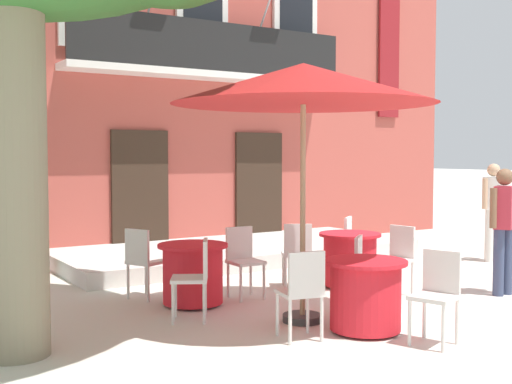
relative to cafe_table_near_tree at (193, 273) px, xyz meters
name	(u,v)px	position (x,y,z in m)	size (l,w,h in m)	color
ground_plane	(352,301)	(1.81, -0.88, -0.39)	(120.00, 120.00, 0.00)	beige
building_facade	(159,68)	(2.31, 6.11, 3.36)	(13.00, 5.09, 7.50)	#B24C42
entrance_step_platform	(237,251)	(2.31, 2.79, -0.27)	(6.34, 2.65, 0.25)	silver
cafe_table_near_tree	(193,273)	(0.00, 0.00, 0.00)	(0.86, 0.86, 0.76)	red
cafe_chair_near_tree_0	(143,258)	(-0.39, 0.65, 0.14)	(0.53, 0.53, 0.91)	silver
cafe_chair_near_tree_1	(196,274)	(-0.31, -0.69, 0.14)	(0.55, 0.55, 0.91)	silver
cafe_chair_near_tree_2	(243,257)	(0.75, 0.05, 0.14)	(0.42, 0.42, 0.91)	silver
cafe_table_middle	(365,295)	(0.96, -2.06, 0.00)	(0.86, 0.86, 0.76)	red
cafe_chair_middle_0	(437,290)	(1.27, -2.75, 0.14)	(0.51, 0.51, 0.91)	silver
cafe_chair_middle_1	(367,269)	(1.48, -1.52, 0.14)	(0.56, 0.56, 0.91)	silver
cafe_chair_middle_2	(302,288)	(0.21, -1.96, 0.14)	(0.48, 0.48, 0.91)	silver
cafe_table_front	(350,259)	(2.35, -0.20, 0.00)	(0.86, 0.86, 0.76)	red
cafe_chair_front_0	(355,242)	(2.90, 0.32, 0.14)	(0.56, 0.56, 0.91)	silver
cafe_chair_front_1	(297,251)	(1.67, 0.11, 0.14)	(0.55, 0.55, 0.91)	silver
cafe_chair_front_2	(397,255)	(2.55, -0.93, 0.14)	(0.46, 0.46, 0.91)	silver
cafe_umbrella	(303,85)	(0.66, -1.37, 2.22)	(2.90, 2.90, 2.85)	#997A56
ground_planter_left	(33,251)	(-1.21, 2.92, 0.02)	(0.46, 0.46, 0.73)	#47423D
pedestrian_mid_plaza	(493,206)	(5.88, 0.13, 0.57)	(0.53, 0.40, 1.70)	silver
pedestrian_by_tree	(504,224)	(3.71, -1.69, 0.55)	(0.53, 0.35, 1.67)	#384260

